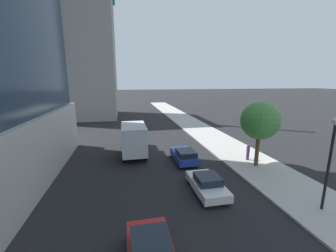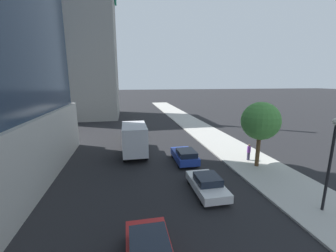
{
  "view_description": "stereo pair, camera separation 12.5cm",
  "coord_description": "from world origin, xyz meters",
  "px_view_note": "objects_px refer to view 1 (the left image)",
  "views": [
    {
      "loc": [
        -3.07,
        3.76,
        7.88
      ],
      "look_at": [
        -0.17,
        17.81,
        4.82
      ],
      "focal_mm": 22.7,
      "sensor_mm": 36.0,
      "label": 1
    },
    {
      "loc": [
        -2.95,
        3.73,
        7.88
      ],
      "look_at": [
        -0.17,
        17.81,
        4.82
      ],
      "focal_mm": 22.7,
      "sensor_mm": 36.0,
      "label": 2
    }
  ],
  "objects_px": {
    "construction_building": "(79,43)",
    "car_gold": "(131,133)",
    "pedestrian_purple_shirt": "(248,152)",
    "street_lamp": "(331,151)",
    "street_tree": "(260,121)",
    "car_blue": "(184,155)",
    "box_truck": "(134,138)",
    "car_white": "(207,184)"
  },
  "relations": [
    {
      "from": "construction_building",
      "to": "pedestrian_purple_shirt",
      "type": "bearing_deg",
      "value": -57.09
    },
    {
      "from": "street_tree",
      "to": "pedestrian_purple_shirt",
      "type": "xyz_separation_m",
      "value": [
        0.04,
        1.47,
        -3.39
      ]
    },
    {
      "from": "car_blue",
      "to": "box_truck",
      "type": "xyz_separation_m",
      "value": [
        -4.73,
        3.37,
        1.16
      ]
    },
    {
      "from": "car_gold",
      "to": "car_white",
      "type": "bearing_deg",
      "value": -74.06
    },
    {
      "from": "construction_building",
      "to": "pedestrian_purple_shirt",
      "type": "xyz_separation_m",
      "value": [
        20.47,
        -31.63,
        -14.64
      ]
    },
    {
      "from": "box_truck",
      "to": "street_lamp",
      "type": "bearing_deg",
      "value": -49.69
    },
    {
      "from": "street_lamp",
      "to": "car_blue",
      "type": "bearing_deg",
      "value": 123.01
    },
    {
      "from": "street_tree",
      "to": "car_blue",
      "type": "bearing_deg",
      "value": 158.91
    },
    {
      "from": "construction_building",
      "to": "car_gold",
      "type": "relative_size",
      "value": 9.19
    },
    {
      "from": "car_blue",
      "to": "street_lamp",
      "type": "bearing_deg",
      "value": -56.99
    },
    {
      "from": "street_lamp",
      "to": "car_gold",
      "type": "height_order",
      "value": "street_lamp"
    },
    {
      "from": "street_lamp",
      "to": "pedestrian_purple_shirt",
      "type": "bearing_deg",
      "value": 88.78
    },
    {
      "from": "street_lamp",
      "to": "car_white",
      "type": "xyz_separation_m",
      "value": [
        -6.11,
        3.53,
        -3.24
      ]
    },
    {
      "from": "construction_building",
      "to": "street_tree",
      "type": "relative_size",
      "value": 6.2
    },
    {
      "from": "street_tree",
      "to": "car_blue",
      "type": "height_order",
      "value": "street_tree"
    },
    {
      "from": "car_gold",
      "to": "street_tree",
      "type": "bearing_deg",
      "value": -50.0
    },
    {
      "from": "car_blue",
      "to": "box_truck",
      "type": "distance_m",
      "value": 5.92
    },
    {
      "from": "street_tree",
      "to": "car_white",
      "type": "relative_size",
      "value": 1.4
    },
    {
      "from": "street_tree",
      "to": "car_white",
      "type": "distance_m",
      "value": 8.05
    },
    {
      "from": "construction_building",
      "to": "pedestrian_purple_shirt",
      "type": "relative_size",
      "value": 22.65
    },
    {
      "from": "car_blue",
      "to": "car_white",
      "type": "height_order",
      "value": "car_blue"
    },
    {
      "from": "street_lamp",
      "to": "street_tree",
      "type": "relative_size",
      "value": 0.96
    },
    {
      "from": "car_blue",
      "to": "box_truck",
      "type": "height_order",
      "value": "box_truck"
    },
    {
      "from": "street_lamp",
      "to": "car_white",
      "type": "relative_size",
      "value": 1.35
    },
    {
      "from": "street_tree",
      "to": "construction_building",
      "type": "bearing_deg",
      "value": 121.69
    },
    {
      "from": "pedestrian_purple_shirt",
      "to": "street_lamp",
      "type": "bearing_deg",
      "value": -91.22
    },
    {
      "from": "construction_building",
      "to": "street_lamp",
      "type": "xyz_separation_m",
      "value": [
        20.29,
        -40.1,
        -11.72
      ]
    },
    {
      "from": "street_lamp",
      "to": "street_tree",
      "type": "height_order",
      "value": "street_tree"
    },
    {
      "from": "car_white",
      "to": "pedestrian_purple_shirt",
      "type": "relative_size",
      "value": 2.6
    },
    {
      "from": "street_lamp",
      "to": "car_blue",
      "type": "height_order",
      "value": "street_lamp"
    },
    {
      "from": "street_lamp",
      "to": "street_tree",
      "type": "distance_m",
      "value": 7.01
    },
    {
      "from": "car_gold",
      "to": "pedestrian_purple_shirt",
      "type": "bearing_deg",
      "value": -46.52
    },
    {
      "from": "construction_building",
      "to": "pedestrian_purple_shirt",
      "type": "distance_m",
      "value": 40.42
    },
    {
      "from": "car_blue",
      "to": "street_tree",
      "type": "bearing_deg",
      "value": -21.09
    },
    {
      "from": "street_lamp",
      "to": "pedestrian_purple_shirt",
      "type": "relative_size",
      "value": 3.52
    },
    {
      "from": "street_tree",
      "to": "car_gold",
      "type": "relative_size",
      "value": 1.48
    },
    {
      "from": "street_lamp",
      "to": "car_white",
      "type": "height_order",
      "value": "street_lamp"
    },
    {
      "from": "street_tree",
      "to": "car_blue",
      "type": "xyz_separation_m",
      "value": [
        -6.25,
        2.41,
        -3.64
      ]
    },
    {
      "from": "box_truck",
      "to": "car_gold",
      "type": "bearing_deg",
      "value": 90.0
    },
    {
      "from": "car_blue",
      "to": "car_white",
      "type": "xyz_separation_m",
      "value": [
        0.0,
        -5.88,
        -0.06
      ]
    },
    {
      "from": "construction_building",
      "to": "car_gold",
      "type": "xyz_separation_m",
      "value": [
        9.45,
        -20.01,
        -14.94
      ]
    },
    {
      "from": "car_white",
      "to": "box_truck",
      "type": "distance_m",
      "value": 10.46
    }
  ]
}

